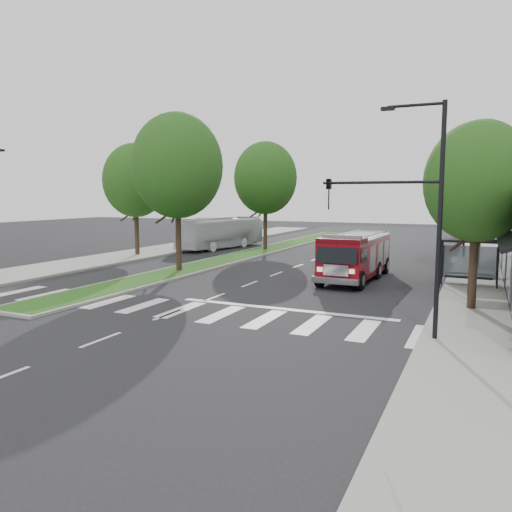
# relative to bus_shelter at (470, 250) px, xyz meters

# --- Properties ---
(ground) EXTENTS (140.00, 140.00, 0.00)m
(ground) POSITION_rel_bus_shelter_xyz_m (-11.20, -8.15, -2.04)
(ground) COLOR black
(ground) RESTS_ON ground
(sidewalk_right) EXTENTS (5.00, 80.00, 0.15)m
(sidewalk_right) POSITION_rel_bus_shelter_xyz_m (1.30, 1.85, -1.96)
(sidewalk_right) COLOR gray
(sidewalk_right) RESTS_ON ground
(sidewalk_left) EXTENTS (5.00, 80.00, 0.15)m
(sidewalk_left) POSITION_rel_bus_shelter_xyz_m (-25.70, 1.85, -1.96)
(sidewalk_left) COLOR gray
(sidewalk_left) RESTS_ON ground
(median) EXTENTS (3.00, 50.00, 0.15)m
(median) POSITION_rel_bus_shelter_xyz_m (-17.20, 9.85, -1.96)
(median) COLOR gray
(median) RESTS_ON ground
(bus_shelter) EXTENTS (3.20, 1.60, 2.61)m
(bus_shelter) POSITION_rel_bus_shelter_xyz_m (0.00, 0.00, 0.00)
(bus_shelter) COLOR black
(bus_shelter) RESTS_ON ground
(tree_right_near) EXTENTS (4.40, 4.40, 8.05)m
(tree_right_near) POSITION_rel_bus_shelter_xyz_m (0.30, -6.15, 3.47)
(tree_right_near) COLOR black
(tree_right_near) RESTS_ON ground
(tree_right_mid) EXTENTS (5.60, 5.60, 9.72)m
(tree_right_mid) POSITION_rel_bus_shelter_xyz_m (0.30, 5.85, 4.45)
(tree_right_mid) COLOR black
(tree_right_mid) RESTS_ON ground
(tree_right_far) EXTENTS (5.00, 5.00, 8.73)m
(tree_right_far) POSITION_rel_bus_shelter_xyz_m (0.30, 15.85, 3.80)
(tree_right_far) COLOR black
(tree_right_far) RESTS_ON ground
(tree_median_near) EXTENTS (5.80, 5.80, 10.16)m
(tree_median_near) POSITION_rel_bus_shelter_xyz_m (-17.20, -2.15, 4.77)
(tree_median_near) COLOR black
(tree_median_near) RESTS_ON ground
(tree_median_far) EXTENTS (5.60, 5.60, 9.72)m
(tree_median_far) POSITION_rel_bus_shelter_xyz_m (-17.20, 11.85, 4.45)
(tree_median_far) COLOR black
(tree_median_far) RESTS_ON ground
(tree_left_mid) EXTENTS (5.20, 5.20, 9.16)m
(tree_left_mid) POSITION_rel_bus_shelter_xyz_m (-25.20, 3.85, 4.12)
(tree_left_mid) COLOR black
(tree_left_mid) RESTS_ON ground
(streetlight_right_near) EXTENTS (4.08, 0.22, 8.00)m
(streetlight_right_near) POSITION_rel_bus_shelter_xyz_m (-1.59, -11.65, 2.63)
(streetlight_right_near) COLOR black
(streetlight_right_near) RESTS_ON ground
(streetlight_right_far) EXTENTS (2.11, 0.20, 8.00)m
(streetlight_right_far) POSITION_rel_bus_shelter_xyz_m (-0.85, 11.85, 2.44)
(streetlight_right_far) COLOR black
(streetlight_right_far) RESTS_ON ground
(fire_engine) EXTENTS (2.73, 8.30, 2.86)m
(fire_engine) POSITION_rel_bus_shelter_xyz_m (-6.14, -0.22, -0.67)
(fire_engine) COLOR #4F040A
(fire_engine) RESTS_ON ground
(city_bus) EXTENTS (4.04, 10.87, 2.96)m
(city_bus) POSITION_rel_bus_shelter_xyz_m (-21.79, 12.09, -0.56)
(city_bus) COLOR silver
(city_bus) RESTS_ON ground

